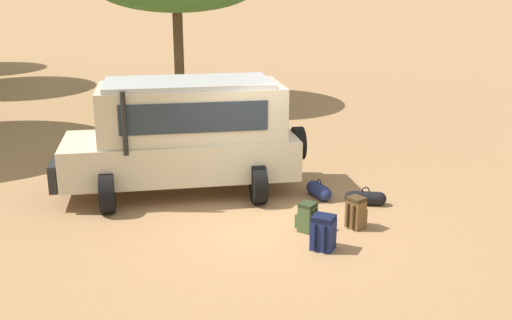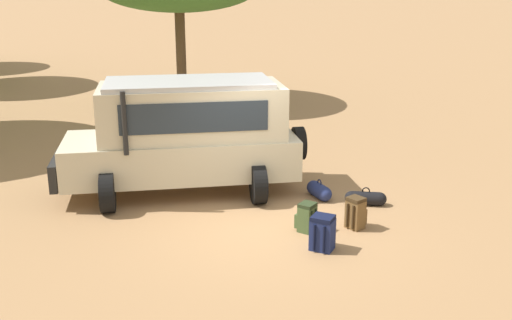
# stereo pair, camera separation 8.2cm
# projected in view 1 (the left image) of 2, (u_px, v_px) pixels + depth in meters

# --- Properties ---
(ground_plane) EXTENTS (320.00, 320.00, 0.00)m
(ground_plane) POSITION_uv_depth(u_px,v_px,m) (262.00, 226.00, 11.27)
(ground_plane) COLOR #9E754C
(safari_vehicle) EXTENTS (5.47, 3.53, 2.44)m
(safari_vehicle) POSITION_uv_depth(u_px,v_px,m) (185.00, 134.00, 12.75)
(safari_vehicle) COLOR beige
(safari_vehicle) RESTS_ON ground_plane
(backpack_beside_front_wheel) EXTENTS (0.41, 0.36, 0.61)m
(backpack_beside_front_wheel) POSITION_uv_depth(u_px,v_px,m) (356.00, 213.00, 11.11)
(backpack_beside_front_wheel) COLOR brown
(backpack_beside_front_wheel) RESTS_ON ground_plane
(backpack_cluster_center) EXTENTS (0.51, 0.50, 0.62)m
(backpack_cluster_center) POSITION_uv_depth(u_px,v_px,m) (323.00, 233.00, 10.23)
(backpack_cluster_center) COLOR navy
(backpack_cluster_center) RESTS_ON ground_plane
(backpack_near_rear_wheel) EXTENTS (0.40, 0.42, 0.55)m
(backpack_near_rear_wheel) POSITION_uv_depth(u_px,v_px,m) (307.00, 217.00, 10.98)
(backpack_near_rear_wheel) COLOR #42562D
(backpack_near_rear_wheel) RESTS_ON ground_plane
(duffel_bag_low_black_case) EXTENTS (0.32, 0.78, 0.41)m
(duffel_bag_low_black_case) POSITION_uv_depth(u_px,v_px,m) (319.00, 191.00, 12.69)
(duffel_bag_low_black_case) COLOR navy
(duffel_bag_low_black_case) RESTS_ON ground_plane
(duffel_bag_soft_canvas) EXTENTS (0.76, 0.59, 0.38)m
(duffel_bag_soft_canvas) POSITION_uv_depth(u_px,v_px,m) (365.00, 198.00, 12.30)
(duffel_bag_soft_canvas) COLOR black
(duffel_bag_soft_canvas) RESTS_ON ground_plane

